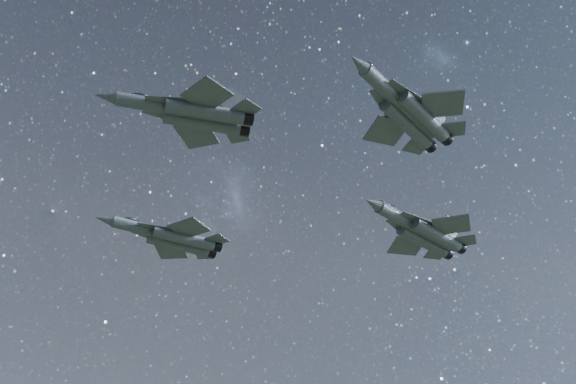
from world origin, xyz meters
TOP-DOWN VIEW (x-y plane):
  - jet_lead at (-15.05, 0.23)m, footprint 15.66×10.42m
  - jet_left at (-4.93, 24.10)m, footprint 17.16×11.95m
  - jet_right at (0.57, -13.10)m, footprint 15.74×10.69m
  - jet_slot at (17.78, 2.27)m, footprint 17.66×12.33m

SIDE VIEW (x-z plane):
  - jet_right at x=0.57m, z-range 155.33..159.29m
  - jet_slot at x=17.78m, z-range 155.36..159.81m
  - jet_lead at x=-15.05m, z-range 156.69..160.67m
  - jet_left at x=-4.93m, z-range 157.33..161.65m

